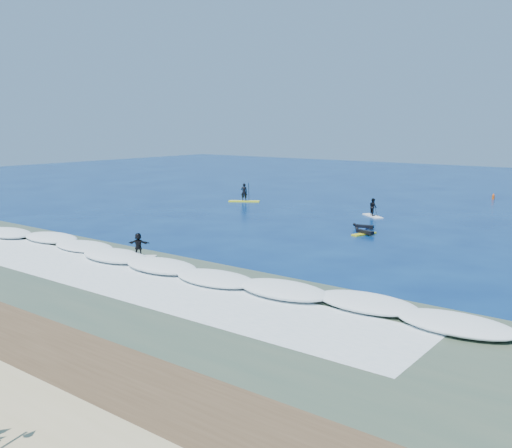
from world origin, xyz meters
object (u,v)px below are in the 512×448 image
Objects in this scene: sup_paddler_left at (244,195)px; wave_surfer at (138,246)px; prone_paddler_far at (363,227)px; prone_paddler_near at (364,233)px; marker_buoy at (493,197)px; sup_paddler_center at (373,209)px.

sup_paddler_left is 26.16m from wave_surfer.
wave_surfer is at bearing 149.36° from prone_paddler_far.
prone_paddler_near is 2.21m from prone_paddler_far.
marker_buoy is at bearing 46.56° from wave_surfer.
prone_paddler_far is at bearing 39.53° from wave_surfer.
prone_paddler_near is at bearing -94.19° from marker_buoy.
wave_surfer reaches higher than prone_paddler_near.
prone_paddler_near is at bearing -57.26° from sup_paddler_left.
sup_paddler_left reaches higher than sup_paddler_center.
sup_paddler_left is 18.23m from prone_paddler_far.
sup_paddler_left is 1.48× the size of prone_paddler_far.
wave_surfer is at bearing -97.14° from sup_paddler_left.
sup_paddler_left is 1.43× the size of prone_paddler_near.
prone_paddler_near is at bearing -162.56° from prone_paddler_far.
prone_paddler_far is 24.40m from marker_buoy.
marker_buoy is at bearing 110.68° from sup_paddler_center.
prone_paddler_far is (16.99, -6.59, -0.55)m from sup_paddler_left.
marker_buoy is (19.98, 17.63, -0.40)m from sup_paddler_left.
prone_paddler_near is 3.20× the size of marker_buoy.
prone_paddler_far is 3.09× the size of marker_buoy.
sup_paddler_center is at bearing -105.45° from marker_buoy.
sup_paddler_center is 1.16× the size of prone_paddler_near.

